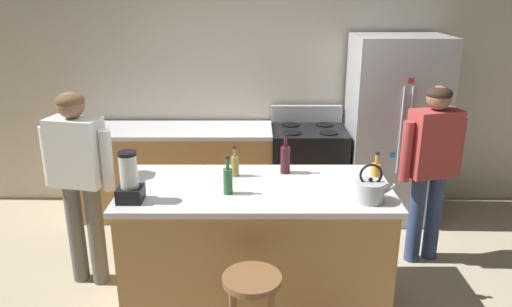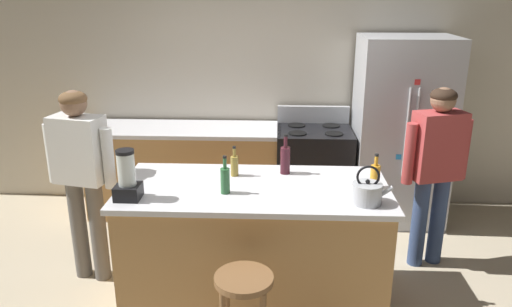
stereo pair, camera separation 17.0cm
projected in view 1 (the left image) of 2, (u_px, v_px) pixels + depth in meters
The scene contains 15 objects.
ground_plane at pixel (256, 296), 3.88m from camera, with size 14.00×14.00×0.00m, color beige.
back_wall at pixel (256, 82), 5.30m from camera, with size 8.00×0.10×2.70m, color beige.
kitchen_island at pixel (256, 243), 3.73m from camera, with size 1.96×0.92×0.94m.
back_counter_run at pixel (180, 171), 5.20m from camera, with size 2.00×0.64×0.94m.
refrigerator at pixel (393, 130), 5.01m from camera, with size 0.90×0.73×1.88m.
stove_range at pixel (307, 171), 5.17m from camera, with size 0.76×0.65×1.12m.
person_by_island_left at pixel (79, 172), 3.80m from camera, with size 0.60×0.30×1.59m.
person_by_sink_right at pixel (431, 159), 4.14m from camera, with size 0.59×0.32×1.57m.
bar_stool at pixel (252, 298), 2.99m from camera, with size 0.36×0.36×0.67m.
blender_appliance at pixel (129, 181), 3.29m from camera, with size 0.17×0.17×0.35m.
bottle_olive_oil at pixel (228, 180), 3.42m from camera, with size 0.07×0.07×0.28m.
bottle_soda at pixel (376, 173), 3.57m from camera, with size 0.07×0.07×0.26m.
bottle_vinegar at pixel (235, 165), 3.75m from camera, with size 0.06×0.06×0.24m.
bottle_wine at pixel (285, 159), 3.81m from camera, with size 0.08×0.08×0.32m.
tea_kettle at pixel (370, 190), 3.31m from camera, with size 0.28×0.20×0.27m.
Camera 1 is at (-0.00, -3.32, 2.31)m, focal length 34.54 mm.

